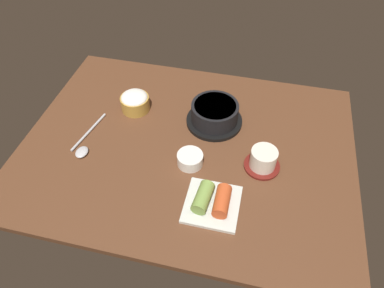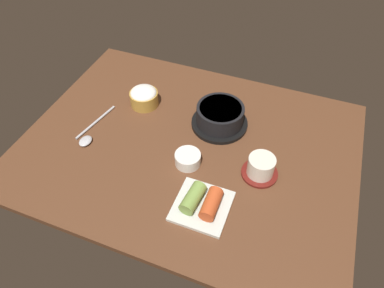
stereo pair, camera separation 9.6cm
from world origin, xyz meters
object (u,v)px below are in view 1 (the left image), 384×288
object	(u,v)px
stone_pot	(215,114)
rice_bowl	(135,101)
banchan_cup_center	(190,159)
kimchi_plate	(212,201)
tea_cup_with_saucer	(263,160)
spoon	(84,145)

from	to	relation	value
stone_pot	rice_bowl	distance (cm)	26.89
banchan_cup_center	kimchi_plate	distance (cm)	15.53
kimchi_plate	rice_bowl	bearing A→B (deg)	135.56
stone_pot	rice_bowl	xyz separation A→B (cm)	(-26.89, 0.38, -0.26)
stone_pot	tea_cup_with_saucer	size ratio (longest dim) A/B	1.74
tea_cup_with_saucer	banchan_cup_center	world-z (taller)	tea_cup_with_saucer
rice_bowl	stone_pot	bearing A→B (deg)	-0.80
tea_cup_with_saucer	banchan_cup_center	distance (cm)	20.73
rice_bowl	tea_cup_with_saucer	size ratio (longest dim) A/B	0.91
banchan_cup_center	kimchi_plate	xyz separation A→B (cm)	(8.96, -12.68, -0.02)
stone_pot	tea_cup_with_saucer	world-z (taller)	stone_pot
kimchi_plate	spoon	xyz separation A→B (cm)	(-41.80, 11.94, -1.33)
rice_bowl	banchan_cup_center	size ratio (longest dim) A/B	1.26
tea_cup_with_saucer	stone_pot	bearing A→B (deg)	138.11
tea_cup_with_saucer	banchan_cup_center	bearing A→B (deg)	-170.26
rice_bowl	spoon	size ratio (longest dim) A/B	0.48
stone_pot	kimchi_plate	world-z (taller)	stone_pot
rice_bowl	banchan_cup_center	world-z (taller)	rice_bowl
stone_pot	tea_cup_with_saucer	xyz separation A→B (cm)	(16.82, -15.09, -0.52)
tea_cup_with_saucer	banchan_cup_center	xyz separation A→B (cm)	(-20.40, -3.50, -1.12)
rice_bowl	kimchi_plate	world-z (taller)	rice_bowl
spoon	tea_cup_with_saucer	bearing A→B (deg)	4.55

